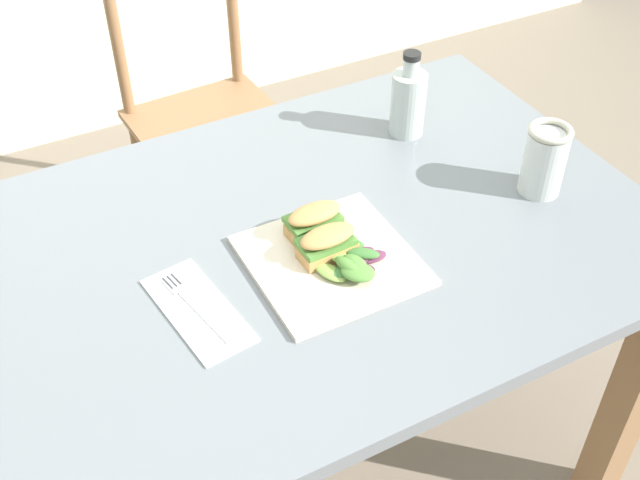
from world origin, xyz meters
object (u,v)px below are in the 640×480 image
Objects in this scene: sandwich_half_front at (327,243)px; fork_on_napkin at (192,302)px; dining_table at (291,294)px; chair_wooden_far at (206,117)px; sandwich_half_back at (314,220)px; mason_jar_iced_tea at (544,163)px; bottle_cold_brew at (408,105)px; plate_lunch at (331,261)px.

sandwich_half_front reaches higher than fork_on_napkin.
chair_wooden_far reaches higher than dining_table.
fork_on_napkin is at bearing 178.19° from sandwich_half_front.
sandwich_half_back is 0.26m from fork_on_napkin.
chair_wooden_far is at bearing 68.72° from fork_on_napkin.
mason_jar_iced_tea reaches higher than fork_on_napkin.
fork_on_napkin is 0.62m from bottle_cold_brew.
fork_on_napkin is (-0.20, -0.06, 0.13)m from dining_table.
sandwich_half_front is at bearing -140.90° from bottle_cold_brew.
plate_lunch is 1.48× the size of bottle_cold_brew.
sandwich_half_back is 0.74× the size of mason_jar_iced_tea.
mason_jar_iced_tea reaches higher than chair_wooden_far.
fork_on_napkin is at bearing -163.44° from dining_table.
dining_table is 7.09× the size of fork_on_napkin.
chair_wooden_far is 1.01m from plate_lunch.
sandwich_half_front reaches higher than plate_lunch.
dining_table is at bearing 16.56° from fork_on_napkin.
bottle_cold_brew is at bearing -73.72° from chair_wooden_far.
chair_wooden_far is at bearing 82.40° from sandwich_half_back.
mason_jar_iced_tea is (0.68, -0.02, 0.06)m from fork_on_napkin.
dining_table is at bearing -100.51° from chair_wooden_far.
plate_lunch is 2.62× the size of sandwich_half_back.
chair_wooden_far is at bearing 79.49° from dining_table.
sandwich_half_front is at bearing -61.52° from dining_table.
sandwich_half_front is at bearing -97.60° from chair_wooden_far.
plate_lunch is 0.44m from mason_jar_iced_tea.
chair_wooden_far is at bearing 106.28° from bottle_cold_brew.
fork_on_napkin is at bearing 178.11° from mason_jar_iced_tea.
mason_jar_iced_tea is at bearing -0.61° from plate_lunch.
sandwich_half_front is 0.06m from sandwich_half_back.
plate_lunch is (-0.12, -0.96, 0.30)m from chair_wooden_far.
sandwich_half_back is 0.55× the size of fork_on_napkin.
chair_wooden_far is at bearing 82.62° from plate_lunch.
sandwich_half_front is (-0.13, -0.95, 0.33)m from chair_wooden_far.
sandwich_half_front is (0.04, -0.07, 0.16)m from dining_table.
mason_jar_iced_tea reaches higher than sandwich_half_front.
sandwich_half_back is (0.05, -0.01, 0.16)m from dining_table.
plate_lunch is 1.94× the size of mason_jar_iced_tea.
dining_table is 0.25m from fork_on_napkin.
fork_on_napkin is (-0.24, 0.01, -0.03)m from sandwich_half_front.
chair_wooden_far is 1.01m from sandwich_half_front.
chair_wooden_far is 8.57× the size of sandwich_half_back.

